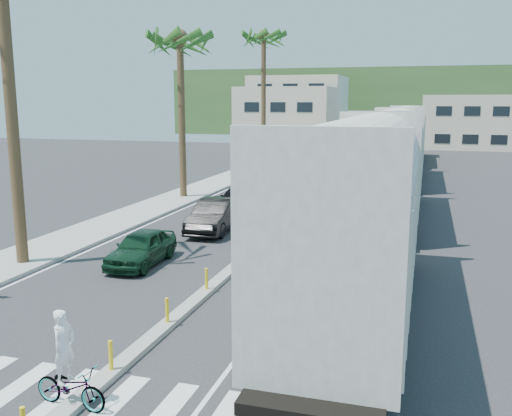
{
  "coord_description": "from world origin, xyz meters",
  "views": [
    {
      "loc": [
        6.71,
        -11.79,
        6.26
      ],
      "look_at": [
        0.25,
        9.87,
        2.0
      ],
      "focal_mm": 40.0,
      "sensor_mm": 36.0,
      "label": 1
    }
  ],
  "objects": [
    {
      "name": "crosswalk",
      "position": [
        0.0,
        -2.0,
        0.01
      ],
      "size": [
        14.0,
        2.2,
        0.01
      ],
      "primitive_type": "cube",
      "color": "silver",
      "rests_on": "ground"
    },
    {
      "name": "car_second",
      "position": [
        -2.91,
        13.57,
        0.79
      ],
      "size": [
        2.06,
        4.9,
        1.57
      ],
      "primitive_type": "imported",
      "rotation": [
        0.0,
        0.0,
        0.04
      ],
      "color": "black",
      "rests_on": "ground"
    },
    {
      "name": "lane_markings",
      "position": [
        -2.15,
        25.0,
        0.0
      ],
      "size": [
        9.42,
        90.0,
        0.01
      ],
      "color": "silver",
      "rests_on": "ground"
    },
    {
      "name": "median",
      "position": [
        0.0,
        19.96,
        0.09
      ],
      "size": [
        0.45,
        60.0,
        0.85
      ],
      "color": "gray",
      "rests_on": "ground"
    },
    {
      "name": "freight_train",
      "position": [
        5.0,
        24.67,
        2.91
      ],
      "size": [
        3.0,
        60.94,
        5.85
      ],
      "color": "#ADAC9F",
      "rests_on": "ground"
    },
    {
      "name": "car_third",
      "position": [
        -3.36,
        18.67,
        0.71
      ],
      "size": [
        2.43,
        5.09,
        1.43
      ],
      "primitive_type": "imported",
      "rotation": [
        0.0,
        0.0,
        0.04
      ],
      "color": "black",
      "rests_on": "ground"
    },
    {
      "name": "sidewalk",
      "position": [
        -8.5,
        25.0,
        0.07
      ],
      "size": [
        3.0,
        90.0,
        0.15
      ],
      "primitive_type": "cube",
      "color": "gray",
      "rests_on": "ground"
    },
    {
      "name": "buildings",
      "position": [
        -6.41,
        71.66,
        4.36
      ],
      "size": [
        38.0,
        27.0,
        10.0
      ],
      "color": "beige",
      "rests_on": "ground"
    },
    {
      "name": "car_lead",
      "position": [
        -3.64,
        7.4,
        0.68
      ],
      "size": [
        1.85,
        4.07,
        1.35
      ],
      "primitive_type": "imported",
      "rotation": [
        0.0,
        0.0,
        0.03
      ],
      "color": "#10311D",
      "rests_on": "ground"
    },
    {
      "name": "palm_trees",
      "position": [
        -8.1,
        22.7,
        10.81
      ],
      "size": [
        3.5,
        37.2,
        13.75
      ],
      "color": "brown",
      "rests_on": "ground"
    },
    {
      "name": "hillside",
      "position": [
        0.0,
        100.0,
        6.0
      ],
      "size": [
        80.0,
        20.0,
        12.0
      ],
      "primitive_type": "cube",
      "color": "#385628",
      "rests_on": "ground"
    },
    {
      "name": "ground",
      "position": [
        0.0,
        0.0,
        0.0
      ],
      "size": [
        140.0,
        140.0,
        0.0
      ],
      "primitive_type": "plane",
      "color": "#28282B",
      "rests_on": "ground"
    },
    {
      "name": "rails",
      "position": [
        5.0,
        28.0,
        0.03
      ],
      "size": [
        1.56,
        100.0,
        0.06
      ],
      "color": "black",
      "rests_on": "ground"
    },
    {
      "name": "car_rear",
      "position": [
        -4.04,
        25.76,
        0.67
      ],
      "size": [
        2.91,
        5.14,
        1.34
      ],
      "primitive_type": "imported",
      "rotation": [
        0.0,
        0.0,
        0.07
      ],
      "color": "#9B9DA0",
      "rests_on": "ground"
    },
    {
      "name": "cyclist",
      "position": [
        -0.09,
        -2.47,
        0.67
      ],
      "size": [
        0.93,
        1.82,
        2.11
      ],
      "rotation": [
        0.0,
        0.0,
        1.47
      ],
      "color": "#9EA0A5",
      "rests_on": "ground"
    }
  ]
}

